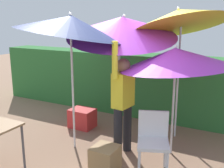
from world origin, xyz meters
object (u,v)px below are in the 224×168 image
Objects in this scene: umbrella_navy at (179,18)px; crate_cardboard at (105,159)px; umbrella_yellow at (122,27)px; cooler_box at (82,118)px; chair_plastic at (153,138)px; person_vendor at (123,100)px; umbrella_rainbow at (176,58)px; umbrella_orange at (71,25)px.

umbrella_navy is 7.05× the size of crate_cardboard.
cooler_box is (-0.90, 0.02, -1.87)m from umbrella_yellow.
umbrella_yellow reaches higher than chair_plastic.
cooler_box is at bearing 153.12° from person_vendor.
umbrella_rainbow is at bearing 27.84° from person_vendor.
umbrella_orange is 2.14m from crate_cardboard.
umbrella_rainbow is 1.28m from chair_plastic.
umbrella_yellow reaches higher than umbrella_rainbow.
umbrella_orange is 1.30× the size of person_vendor.
umbrella_rainbow is 1.86m from crate_cardboard.
person_vendor is (0.86, 0.16, -1.16)m from umbrella_orange.
person_vendor is (-0.71, -0.38, -0.67)m from umbrella_rainbow.
umbrella_orange reaches higher than chair_plastic.
umbrella_yellow is 0.94× the size of umbrella_navy.
umbrella_yellow is 1.34× the size of person_vendor.
crate_cardboard is (-0.71, -0.96, -1.42)m from umbrella_rainbow.
crate_cardboard is (1.23, -1.21, -0.01)m from cooler_box.
chair_plastic is at bearing -87.67° from umbrella_navy.
person_vendor is (-0.56, -1.04, -1.27)m from umbrella_navy.
chair_plastic is 2.33× the size of crate_cardboard.
chair_plastic is at bearing 27.53° from crate_cardboard.
person_vendor is at bearing 156.60° from chair_plastic.
umbrella_rainbow is 0.98× the size of person_vendor.
cooler_box is (-0.36, 0.78, -1.90)m from umbrella_orange.
umbrella_navy is 1.74m from person_vendor.
umbrella_rainbow is 0.91m from umbrella_navy.
umbrella_orange is 0.93m from umbrella_yellow.
umbrella_navy is 2.66m from crate_cardboard.
umbrella_yellow is 2.83× the size of chair_plastic.
chair_plastic is (0.05, -1.31, -1.69)m from umbrella_navy.
umbrella_orange is 1.45m from person_vendor.
umbrella_orange is at bearing -169.71° from person_vendor.
umbrella_orange reaches higher than cooler_box.
person_vendor is at bearing -61.45° from umbrella_yellow.
cooler_box is 1.72m from crate_cardboard.
crate_cardboard is (0.86, -0.43, -1.91)m from umbrella_orange.
umbrella_yellow reaches higher than cooler_box.
umbrella_orange reaches higher than person_vendor.
umbrella_yellow is at bearing 118.55° from person_vendor.
chair_plastic is 2.07m from cooler_box.
umbrella_yellow is 6.60× the size of crate_cardboard.
chair_plastic is (1.48, -0.11, -1.58)m from umbrella_orange.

